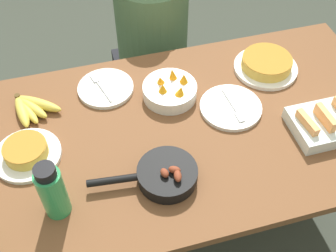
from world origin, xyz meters
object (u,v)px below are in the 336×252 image
(frittata_plate_side, at_px, (26,153))
(fruit_bowl_mango, at_px, (170,90))
(banana_bunch, at_px, (30,108))
(empty_plate_far_left, at_px, (106,88))
(melon_tray, at_px, (333,121))
(empty_plate_near_front, at_px, (231,107))
(person_figure, at_px, (153,57))
(frittata_plate_center, at_px, (266,64))
(water_bottle, at_px, (52,191))
(skillet, at_px, (165,175))

(frittata_plate_side, height_order, fruit_bowl_mango, fruit_bowl_mango)
(banana_bunch, bearing_deg, empty_plate_far_left, 7.58)
(melon_tray, bearing_deg, fruit_bowl_mango, 149.25)
(empty_plate_near_front, xyz_separation_m, person_figure, (-0.14, 0.66, -0.26))
(banana_bunch, distance_m, melon_tray, 1.09)
(banana_bunch, height_order, fruit_bowl_mango, fruit_bowl_mango)
(frittata_plate_center, distance_m, water_bottle, 0.97)
(melon_tray, bearing_deg, frittata_plate_center, 105.84)
(empty_plate_far_left, bearing_deg, empty_plate_near_front, -27.66)
(person_figure, bearing_deg, empty_plate_far_left, -123.87)
(skillet, height_order, frittata_plate_center, skillet)
(frittata_plate_center, bearing_deg, empty_plate_far_left, 174.97)
(banana_bunch, xyz_separation_m, frittata_plate_center, (0.93, -0.02, 0.01))
(melon_tray, height_order, empty_plate_far_left, melon_tray)
(banana_bunch, xyz_separation_m, water_bottle, (0.06, -0.44, 0.08))
(skillet, distance_m, fruit_bowl_mango, 0.38)
(banana_bunch, height_order, person_figure, person_figure)
(empty_plate_far_left, distance_m, fruit_bowl_mango, 0.25)
(melon_tray, distance_m, frittata_plate_center, 0.36)
(person_figure, bearing_deg, banana_bunch, -140.70)
(frittata_plate_center, bearing_deg, frittata_plate_side, -168.59)
(banana_bunch, xyz_separation_m, person_figure, (0.58, 0.47, -0.27))
(melon_tray, relative_size, fruit_bowl_mango, 1.44)
(skillet, distance_m, empty_plate_near_front, 0.40)
(melon_tray, height_order, skillet, melon_tray)
(frittata_plate_center, relative_size, water_bottle, 1.20)
(frittata_plate_center, distance_m, empty_plate_far_left, 0.65)
(frittata_plate_side, bearing_deg, empty_plate_near_front, 1.87)
(empty_plate_near_front, distance_m, water_bottle, 0.71)
(frittata_plate_side, relative_size, fruit_bowl_mango, 1.11)
(frittata_plate_center, xyz_separation_m, frittata_plate_side, (-0.95, -0.19, -0.00))
(water_bottle, bearing_deg, frittata_plate_center, 25.76)
(frittata_plate_center, height_order, empty_plate_near_front, frittata_plate_center)
(fruit_bowl_mango, distance_m, person_figure, 0.61)
(empty_plate_near_front, bearing_deg, empty_plate_far_left, 152.34)
(frittata_plate_center, distance_m, fruit_bowl_mango, 0.42)
(frittata_plate_center, distance_m, person_figure, 0.67)
(skillet, height_order, person_figure, person_figure)
(empty_plate_far_left, relative_size, fruit_bowl_mango, 1.05)
(empty_plate_near_front, relative_size, fruit_bowl_mango, 1.12)
(skillet, relative_size, fruit_bowl_mango, 1.72)
(banana_bunch, distance_m, water_bottle, 0.45)
(empty_plate_near_front, distance_m, empty_plate_far_left, 0.49)
(fruit_bowl_mango, bearing_deg, empty_plate_far_left, 156.62)
(skillet, xyz_separation_m, person_figure, (0.18, 0.90, -0.28))
(banana_bunch, bearing_deg, water_bottle, -82.71)
(fruit_bowl_mango, relative_size, water_bottle, 0.96)
(melon_tray, height_order, fruit_bowl_mango, fruit_bowl_mango)
(frittata_plate_side, height_order, empty_plate_far_left, frittata_plate_side)
(frittata_plate_center, xyz_separation_m, empty_plate_far_left, (-0.64, 0.06, -0.02))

